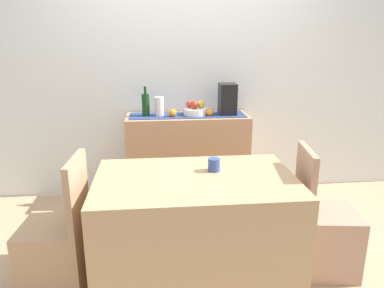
# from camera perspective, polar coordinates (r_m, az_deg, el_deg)

# --- Properties ---
(ground_plane) EXTENTS (6.40, 6.40, 0.02)m
(ground_plane) POSITION_cam_1_polar(r_m,az_deg,el_deg) (3.08, 0.97, -15.54)
(ground_plane) COLOR tan
(ground_plane) RESTS_ON ground
(room_wall_rear) EXTENTS (6.40, 0.06, 2.70)m
(room_wall_rear) POSITION_cam_1_polar(r_m,az_deg,el_deg) (3.80, -1.07, 12.35)
(room_wall_rear) COLOR silver
(room_wall_rear) RESTS_ON ground
(sideboard_console) EXTENTS (1.18, 0.42, 0.87)m
(sideboard_console) POSITION_cam_1_polar(r_m,az_deg,el_deg) (3.72, -0.59, -2.15)
(sideboard_console) COLOR tan
(sideboard_console) RESTS_ON ground
(table_runner) EXTENTS (1.11, 0.32, 0.01)m
(table_runner) POSITION_cam_1_polar(r_m,az_deg,el_deg) (3.61, -0.61, 4.45)
(table_runner) COLOR navy
(table_runner) RESTS_ON sideboard_console
(fruit_bowl) EXTENTS (0.22, 0.22, 0.06)m
(fruit_bowl) POSITION_cam_1_polar(r_m,az_deg,el_deg) (3.61, 0.52, 4.98)
(fruit_bowl) COLOR white
(fruit_bowl) RESTS_ON table_runner
(apple_front) EXTENTS (0.08, 0.08, 0.08)m
(apple_front) POSITION_cam_1_polar(r_m,az_deg,el_deg) (3.58, 0.34, 6.04)
(apple_front) COLOR #B43223
(apple_front) RESTS_ON fruit_bowl
(apple_rear) EXTENTS (0.08, 0.08, 0.08)m
(apple_rear) POSITION_cam_1_polar(r_m,az_deg,el_deg) (3.63, 1.39, 6.14)
(apple_rear) COLOR gold
(apple_rear) RESTS_ON fruit_bowl
(apple_left) EXTENTS (0.07, 0.07, 0.07)m
(apple_left) POSITION_cam_1_polar(r_m,az_deg,el_deg) (3.64, -0.39, 6.10)
(apple_left) COLOR #BB382F
(apple_left) RESTS_ON fruit_bowl
(wine_bottle) EXTENTS (0.07, 0.07, 0.29)m
(wine_bottle) POSITION_cam_1_polar(r_m,az_deg,el_deg) (3.57, -7.10, 6.00)
(wine_bottle) COLOR #143918
(wine_bottle) RESTS_ON sideboard_console
(coffee_maker) EXTENTS (0.16, 0.18, 0.30)m
(coffee_maker) POSITION_cam_1_polar(r_m,az_deg,el_deg) (3.63, 5.45, 6.84)
(coffee_maker) COLOR black
(coffee_maker) RESTS_ON sideboard_console
(ceramic_vase) EXTENTS (0.09, 0.09, 0.19)m
(ceramic_vase) POSITION_cam_1_polar(r_m,az_deg,el_deg) (3.58, -5.03, 5.74)
(ceramic_vase) COLOR silver
(ceramic_vase) RESTS_ON sideboard_console
(orange_loose_mid) EXTENTS (0.07, 0.07, 0.07)m
(orange_loose_mid) POSITION_cam_1_polar(r_m,az_deg,el_deg) (3.57, 2.74, 4.81)
(orange_loose_mid) COLOR orange
(orange_loose_mid) RESTS_ON sideboard_console
(orange_loose_far) EXTENTS (0.08, 0.08, 0.08)m
(orange_loose_far) POSITION_cam_1_polar(r_m,az_deg,el_deg) (3.54, -3.00, 4.76)
(orange_loose_far) COLOR orange
(orange_loose_far) RESTS_ON sideboard_console
(dining_table) EXTENTS (1.30, 0.83, 0.74)m
(dining_table) POSITION_cam_1_polar(r_m,az_deg,el_deg) (2.56, 0.52, -12.83)
(dining_table) COLOR tan
(dining_table) RESTS_ON ground
(coffee_cup) EXTENTS (0.08, 0.08, 0.09)m
(coffee_cup) POSITION_cam_1_polar(r_m,az_deg,el_deg) (2.51, 3.38, -3.18)
(coffee_cup) COLOR #33498E
(coffee_cup) RESTS_ON dining_table
(chair_near_window) EXTENTS (0.43, 0.43, 0.90)m
(chair_near_window) POSITION_cam_1_polar(r_m,az_deg,el_deg) (2.69, -19.91, -15.01)
(chair_near_window) COLOR tan
(chair_near_window) RESTS_ON ground
(chair_by_corner) EXTENTS (0.45, 0.45, 0.90)m
(chair_by_corner) POSITION_cam_1_polar(r_m,az_deg,el_deg) (2.85, 19.52, -13.01)
(chair_by_corner) COLOR tan
(chair_by_corner) RESTS_ON ground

